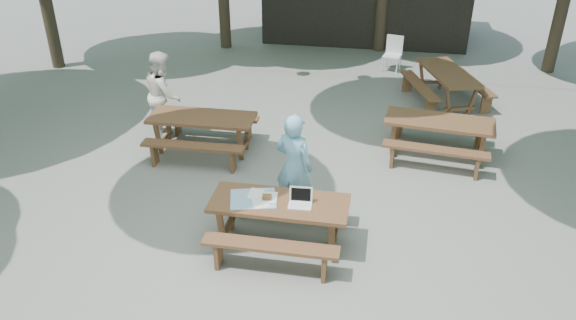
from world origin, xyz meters
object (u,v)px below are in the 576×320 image
Objects in this scene: main_picnic_table at (279,222)px; second_person at (164,94)px; woman at (294,166)px; plastic_chair at (392,61)px; picnic_table_nw at (203,133)px.

second_person is at bearing 132.89° from main_picnic_table.
second_person is (-3.07, 2.40, 0.00)m from woman.
woman is 1.00× the size of second_person.
woman is 1.95× the size of plastic_chair.
woman is at bearing 84.90° from main_picnic_table.
plastic_chair is (4.48, 4.72, -0.62)m from second_person.
second_person is (-2.99, 3.22, 0.49)m from main_picnic_table.
main_picnic_table is at bearing 103.48° from woman.
plastic_chair is (1.48, 7.94, -0.13)m from main_picnic_table.
woman is (0.07, 0.82, 0.49)m from main_picnic_table.
plastic_chair is at bearing -82.63° from woman.
woman reaches higher than plastic_chair.
second_person is at bearing 147.35° from picnic_table_nw.
second_person reaches higher than plastic_chair.
woman reaches higher than main_picnic_table.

